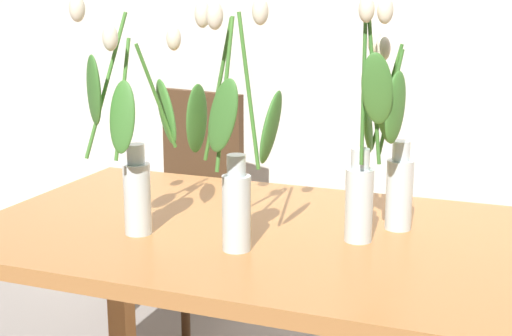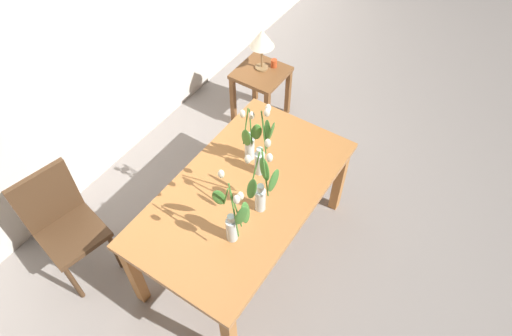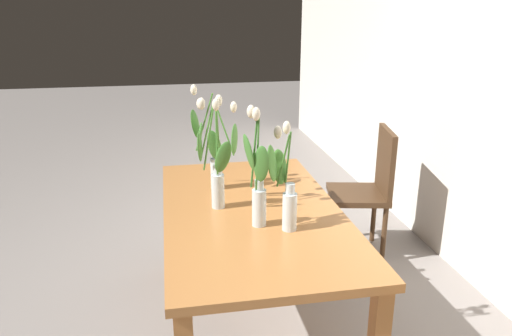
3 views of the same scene
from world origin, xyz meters
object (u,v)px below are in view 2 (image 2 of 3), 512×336
at_px(dining_table, 244,198).
at_px(tulip_vase_1, 233,219).
at_px(tulip_vase_0, 262,151).
at_px(dining_chair, 63,221).
at_px(pillar_candle, 274,63).
at_px(table_lamp, 262,39).
at_px(tulip_vase_2, 250,143).
at_px(side_table, 261,82).
at_px(tulip_vase_3, 261,189).

relative_size(dining_table, tulip_vase_1, 2.73).
xyz_separation_m(tulip_vase_0, dining_chair, (-0.97, 0.99, -0.41)).
height_order(dining_table, pillar_candle, dining_table).
xyz_separation_m(tulip_vase_0, table_lamp, (1.16, 0.75, -0.08)).
xyz_separation_m(dining_table, dining_chair, (-0.76, 0.98, -0.12)).
xyz_separation_m(tulip_vase_1, tulip_vase_2, (0.58, 0.27, -0.04)).
distance_m(side_table, table_lamp, 0.43).
distance_m(tulip_vase_0, tulip_vase_3, 0.32).
bearing_deg(tulip_vase_2, dining_table, -154.95).
distance_m(dining_table, tulip_vase_1, 0.48).
height_order(tulip_vase_0, table_lamp, tulip_vase_0).
height_order(table_lamp, pillar_candle, table_lamp).
bearing_deg(tulip_vase_2, dining_chair, 139.38).
bearing_deg(tulip_vase_2, table_lamp, 29.13).
xyz_separation_m(tulip_vase_0, tulip_vase_1, (-0.55, -0.15, 0.02)).
bearing_deg(tulip_vase_3, table_lamp, 32.63).
bearing_deg(tulip_vase_1, table_lamp, 27.80).
height_order(tulip_vase_2, side_table, tulip_vase_2).
bearing_deg(dining_chair, pillar_candle, -8.18).
xyz_separation_m(dining_table, table_lamp, (1.37, 0.74, 0.21)).
bearing_deg(side_table, table_lamp, 25.43).
height_order(dining_table, tulip_vase_1, tulip_vase_1).
bearing_deg(side_table, tulip_vase_2, -150.73).
relative_size(tulip_vase_1, side_table, 1.07).
height_order(tulip_vase_3, side_table, tulip_vase_3).
relative_size(tulip_vase_2, table_lamp, 1.26).
relative_size(dining_chair, side_table, 1.69).
relative_size(tulip_vase_1, table_lamp, 1.47).
bearing_deg(pillar_candle, tulip_vase_0, -151.65).
bearing_deg(pillar_candle, tulip_vase_2, -155.62).
xyz_separation_m(tulip_vase_0, tulip_vase_2, (0.04, 0.12, -0.02)).
distance_m(dining_chair, pillar_candle, 2.23).
bearing_deg(dining_chair, tulip_vase_1, -69.52).
relative_size(dining_table, tulip_vase_0, 2.73).
relative_size(dining_chair, pillar_candle, 12.40).
bearing_deg(tulip_vase_2, side_table, 29.27).
height_order(tulip_vase_2, table_lamp, tulip_vase_2).
distance_m(side_table, pillar_candle, 0.21).
distance_m(dining_table, tulip_vase_0, 0.36).
bearing_deg(tulip_vase_0, tulip_vase_2, 73.56).
distance_m(tulip_vase_0, pillar_candle, 1.45).
distance_m(table_lamp, pillar_candle, 0.29).
bearing_deg(tulip_vase_1, side_table, 27.86).
bearing_deg(side_table, tulip_vase_1, -152.14).
bearing_deg(table_lamp, pillar_candle, -44.49).
height_order(dining_chair, pillar_candle, dining_chair).
bearing_deg(tulip_vase_3, tulip_vase_0, 31.53).
xyz_separation_m(tulip_vase_3, dining_chair, (-0.70, 1.15, -0.43)).
bearing_deg(side_table, pillar_candle, -25.91).
height_order(dining_chair, table_lamp, table_lamp).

